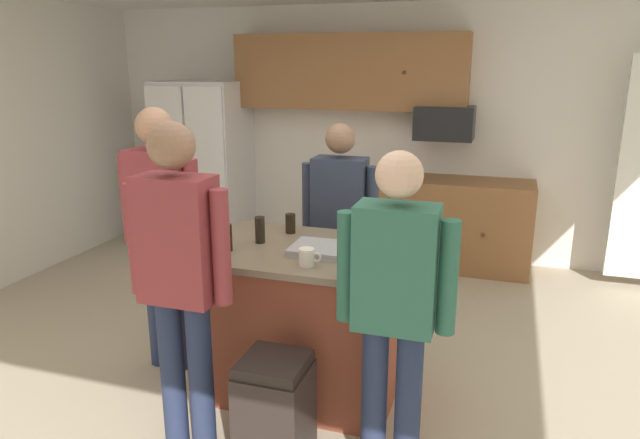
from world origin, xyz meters
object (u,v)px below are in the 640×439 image
at_px(mug_blue_stoneware, 373,235).
at_px(person_guest_right, 340,219).
at_px(mug_ceramic_white, 307,257).
at_px(person_host_foreground, 395,298).
at_px(person_guest_by_door, 161,222).
at_px(trash_bin, 275,413).
at_px(glass_dark_ale, 290,223).
at_px(refrigerator, 204,165).
at_px(microwave_over_range, 445,123).
at_px(glass_stout_tall, 393,232).
at_px(serving_tray, 329,250).
at_px(person_elder_center, 180,269).
at_px(glass_pilsner, 227,238).
at_px(kitchen_island, 305,320).
at_px(glass_short_whisky, 260,230).

bearing_deg(mug_blue_stoneware, person_guest_right, 124.14).
bearing_deg(mug_ceramic_white, person_host_foreground, -29.23).
relative_size(person_guest_by_door, person_host_foreground, 1.06).
bearing_deg(person_host_foreground, trash_bin, 55.06).
bearing_deg(person_host_foreground, person_guest_right, -22.35).
bearing_deg(glass_dark_ale, refrigerator, 129.86).
xyz_separation_m(mug_ceramic_white, trash_bin, (-0.02, -0.44, -0.70)).
bearing_deg(mug_ceramic_white, microwave_over_range, 82.45).
bearing_deg(person_host_foreground, glass_stout_tall, -36.39).
relative_size(person_host_foreground, trash_bin, 2.71).
height_order(glass_dark_ale, serving_tray, glass_dark_ale).
height_order(person_guest_right, mug_ceramic_white, person_guest_right).
xyz_separation_m(person_elder_center, person_guest_right, (0.40, 1.52, -0.10)).
bearing_deg(person_guest_by_door, serving_tray, -2.35).
distance_m(glass_dark_ale, mug_blue_stoneware, 0.56).
relative_size(microwave_over_range, person_elder_center, 0.32).
xyz_separation_m(person_elder_center, glass_pilsner, (-0.01, 0.53, 0.01)).
bearing_deg(kitchen_island, mug_ceramic_white, -67.76).
bearing_deg(person_guest_right, glass_dark_ale, -19.88).
bearing_deg(trash_bin, mug_blue_stoneware, 73.99).
height_order(person_host_foreground, trash_bin, person_host_foreground).
distance_m(person_guest_by_door, mug_blue_stoneware, 1.37).
xyz_separation_m(microwave_over_range, person_host_foreground, (0.15, -3.25, -0.50)).
xyz_separation_m(refrigerator, person_guest_by_door, (1.11, -2.54, 0.11)).
xyz_separation_m(kitchen_island, glass_pilsner, (-0.42, -0.19, 0.55)).
height_order(person_host_foreground, mug_ceramic_white, person_host_foreground).
distance_m(person_host_foreground, glass_dark_ale, 1.21).
height_order(microwave_over_range, person_guest_by_door, person_guest_by_door).
bearing_deg(microwave_over_range, trash_bin, -96.99).
bearing_deg(refrigerator, mug_blue_stoneware, -43.20).
xyz_separation_m(refrigerator, serving_tray, (2.26, -2.59, 0.06)).
distance_m(kitchen_island, serving_tray, 0.52).
bearing_deg(person_guest_right, mug_blue_stoneware, 33.32).
distance_m(kitchen_island, mug_ceramic_white, 0.60).
bearing_deg(person_host_foreground, person_elder_center, 48.79).
xyz_separation_m(person_host_foreground, serving_tray, (-0.49, 0.54, 0.02)).
bearing_deg(glass_short_whisky, serving_tray, -8.21).
xyz_separation_m(person_elder_center, glass_short_whisky, (0.11, 0.74, 0.01)).
distance_m(kitchen_island, person_elder_center, 0.99).
height_order(mug_blue_stoneware, trash_bin, mug_blue_stoneware).
distance_m(person_guest_right, mug_ceramic_white, 1.09).
height_order(person_elder_center, glass_dark_ale, person_elder_center).
bearing_deg(glass_short_whisky, person_guest_right, 69.77).
height_order(microwave_over_range, serving_tray, microwave_over_range).
bearing_deg(trash_bin, kitchen_island, 97.23).
relative_size(person_host_foreground, serving_tray, 3.76).
distance_m(person_elder_center, person_guest_by_door, 0.93).
xyz_separation_m(kitchen_island, mug_ceramic_white, (0.12, -0.29, 0.52)).
height_order(person_elder_center, person_guest_by_door, person_elder_center).
bearing_deg(glass_stout_tall, glass_short_whisky, -163.55).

